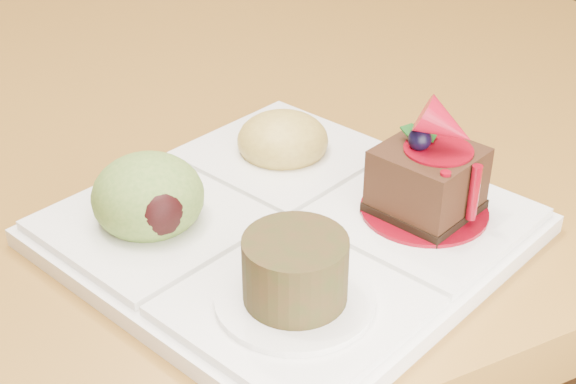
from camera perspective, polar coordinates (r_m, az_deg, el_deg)
name	(u,v)px	position (r m, az deg, el deg)	size (l,w,h in m)	color
ground	(112,363)	(1.55, -12.42, -11.81)	(6.00, 6.00, 0.00)	#5A2E19
dining_table	(56,3)	(1.20, -16.17, 12.77)	(1.00, 1.80, 0.75)	brown
sampler_plate	(282,212)	(0.51, -0.45, -1.42)	(0.32, 0.32, 0.10)	white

